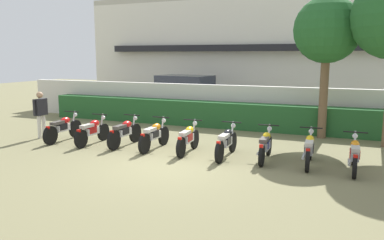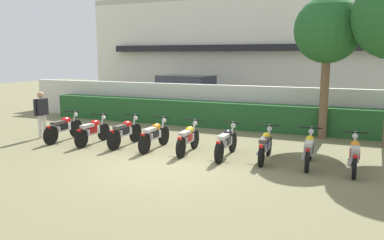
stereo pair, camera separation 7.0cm
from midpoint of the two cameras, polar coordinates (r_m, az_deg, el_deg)
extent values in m
plane|color=olive|center=(10.42, -3.92, -6.69)|extent=(60.00, 60.00, 0.00)
cube|color=silver|center=(24.53, 12.26, 9.49)|extent=(22.22, 6.00, 6.02)
cube|color=black|center=(21.35, 10.66, 10.39)|extent=(18.66, 0.50, 0.36)
cube|color=#B2AD9E|center=(24.75, 12.52, 16.82)|extent=(22.22, 6.00, 0.30)
cube|color=silver|center=(16.27, 6.42, 2.12)|extent=(21.11, 0.30, 1.68)
cube|color=#235628|center=(15.65, 5.68, 0.66)|extent=(16.89, 0.70, 1.04)
cube|color=navy|center=(20.05, -0.66, 3.27)|extent=(4.72, 2.50, 1.00)
cube|color=#2D333D|center=(20.09, -1.15, 5.64)|extent=(2.92, 2.08, 0.65)
cylinder|color=black|center=(20.14, 4.55, 2.12)|extent=(0.71, 0.32, 0.68)
cylinder|color=black|center=(18.52, 1.97, 1.50)|extent=(0.71, 0.32, 0.68)
cylinder|color=black|center=(21.72, -2.91, 2.67)|extent=(0.71, 0.32, 0.68)
cylinder|color=black|center=(20.23, -5.84, 2.13)|extent=(0.71, 0.32, 0.68)
cylinder|color=brown|center=(14.38, 18.59, 3.32)|extent=(0.29, 0.29, 2.96)
sphere|color=#235B28|center=(14.34, 19.07, 12.40)|extent=(2.27, 2.27, 2.27)
cylinder|color=black|center=(14.49, -16.84, -1.22)|extent=(0.10, 0.63, 0.63)
cylinder|color=black|center=(13.53, -20.20, -2.14)|extent=(0.10, 0.63, 0.63)
cube|color=silver|center=(13.94, -18.62, -1.10)|extent=(0.21, 0.60, 0.22)
ellipsoid|color=red|center=(14.03, -18.23, -0.06)|extent=(0.23, 0.45, 0.22)
cube|color=#4C4742|center=(13.73, -19.28, -0.40)|extent=(0.21, 0.52, 0.10)
cube|color=red|center=(13.40, -20.55, -1.04)|extent=(0.10, 0.08, 0.08)
cylinder|color=silver|center=(14.37, -17.13, -0.03)|extent=(0.06, 0.23, 0.65)
cylinder|color=black|center=(14.25, -17.41, 1.18)|extent=(0.60, 0.05, 0.04)
sphere|color=silver|center=(14.43, -16.89, 0.74)|extent=(0.14, 0.14, 0.14)
cylinder|color=silver|center=(13.85, -19.64, -1.76)|extent=(0.08, 0.55, 0.07)
cube|color=black|center=(13.89, -18.77, -0.93)|extent=(0.25, 0.37, 0.20)
cylinder|color=black|center=(13.71, -13.01, -1.73)|extent=(0.10, 0.59, 0.59)
cylinder|color=black|center=(12.76, -16.11, -2.68)|extent=(0.10, 0.59, 0.59)
cube|color=silver|center=(13.16, -14.66, -1.59)|extent=(0.21, 0.60, 0.22)
ellipsoid|color=red|center=(13.26, -14.26, -0.49)|extent=(0.22, 0.44, 0.22)
cube|color=#B2ADA3|center=(12.94, -15.30, -0.85)|extent=(0.20, 0.52, 0.10)
cube|color=red|center=(12.63, -16.44, -1.52)|extent=(0.10, 0.08, 0.08)
cylinder|color=silver|center=(13.58, -13.27, -0.47)|extent=(0.05, 0.23, 0.65)
cylinder|color=black|center=(13.46, -13.55, 0.81)|extent=(0.60, 0.04, 0.04)
sphere|color=silver|center=(13.64, -13.03, 0.35)|extent=(0.14, 0.14, 0.14)
cylinder|color=silver|center=(13.06, -15.71, -2.30)|extent=(0.07, 0.55, 0.07)
cube|color=#A51414|center=(13.11, -14.80, -1.41)|extent=(0.24, 0.36, 0.20)
cylinder|color=black|center=(13.24, -8.47, -1.90)|extent=(0.10, 0.63, 0.63)
cylinder|color=black|center=(12.24, -11.54, -2.91)|extent=(0.10, 0.63, 0.63)
cube|color=silver|center=(12.66, -10.09, -1.76)|extent=(0.21, 0.60, 0.22)
ellipsoid|color=red|center=(12.76, -9.70, -0.61)|extent=(0.23, 0.44, 0.22)
cube|color=#4C4742|center=(12.44, -10.71, -0.99)|extent=(0.21, 0.52, 0.10)
cube|color=red|center=(12.11, -11.86, -1.70)|extent=(0.10, 0.08, 0.08)
cylinder|color=silver|center=(13.10, -8.72, -0.59)|extent=(0.06, 0.23, 0.65)
cylinder|color=black|center=(12.98, -8.97, 0.74)|extent=(0.60, 0.05, 0.04)
sphere|color=silver|center=(13.16, -8.48, 0.25)|extent=(0.14, 0.14, 0.14)
cylinder|color=silver|center=(12.56, -11.17, -2.49)|extent=(0.08, 0.55, 0.07)
cube|color=black|center=(12.61, -10.23, -1.58)|extent=(0.25, 0.37, 0.20)
cylinder|color=black|center=(12.70, -4.33, -2.32)|extent=(0.09, 0.62, 0.62)
cylinder|color=black|center=(11.63, -7.15, -3.47)|extent=(0.09, 0.62, 0.62)
cube|color=silver|center=(12.09, -5.80, -2.23)|extent=(0.20, 0.60, 0.22)
ellipsoid|color=orange|center=(12.19, -5.44, -1.02)|extent=(0.22, 0.44, 0.22)
cube|color=beige|center=(11.85, -6.35, -1.44)|extent=(0.20, 0.52, 0.10)
cube|color=red|center=(11.48, -7.42, -2.21)|extent=(0.10, 0.08, 0.08)
cylinder|color=silver|center=(12.56, -4.53, -0.97)|extent=(0.05, 0.23, 0.65)
cylinder|color=black|center=(12.43, -4.74, 0.41)|extent=(0.60, 0.04, 0.04)
sphere|color=silver|center=(12.63, -4.32, -0.09)|extent=(0.14, 0.14, 0.14)
cylinder|color=silver|center=(11.96, -6.87, -3.01)|extent=(0.07, 0.55, 0.07)
cube|color=black|center=(12.03, -5.92, -2.04)|extent=(0.24, 0.36, 0.20)
cylinder|color=black|center=(12.22, 0.24, -2.82)|extent=(0.12, 0.60, 0.60)
cylinder|color=black|center=(11.12, -1.80, -4.06)|extent=(0.12, 0.60, 0.60)
cube|color=silver|center=(11.59, -0.82, -2.74)|extent=(0.23, 0.61, 0.22)
ellipsoid|color=yellow|center=(11.70, -0.53, -1.47)|extent=(0.25, 0.45, 0.22)
cube|color=#B2ADA3|center=(11.34, -1.22, -1.93)|extent=(0.23, 0.53, 0.10)
cube|color=red|center=(10.97, -1.99, -2.75)|extent=(0.10, 0.09, 0.08)
cylinder|color=silver|center=(12.07, 0.10, -1.42)|extent=(0.06, 0.23, 0.65)
cylinder|color=black|center=(11.93, -0.05, 0.01)|extent=(0.60, 0.07, 0.04)
sphere|color=silver|center=(12.14, 0.27, -0.50)|extent=(0.14, 0.14, 0.14)
cylinder|color=silver|center=(11.43, -1.81, -3.58)|extent=(0.10, 0.55, 0.07)
cube|color=#A51414|center=(11.53, -0.90, -2.54)|extent=(0.26, 0.37, 0.20)
cylinder|color=black|center=(11.85, 5.83, -3.23)|extent=(0.10, 0.61, 0.61)
cylinder|color=black|center=(10.59, 3.86, -4.72)|extent=(0.10, 0.61, 0.61)
cube|color=silver|center=(11.14, 4.84, -3.24)|extent=(0.21, 0.60, 0.22)
ellipsoid|color=black|center=(11.25, 5.10, -1.92)|extent=(0.23, 0.44, 0.22)
cube|color=beige|center=(10.88, 4.50, -2.41)|extent=(0.21, 0.52, 0.10)
cube|color=red|center=(10.43, 3.71, -3.36)|extent=(0.10, 0.08, 0.08)
cylinder|color=silver|center=(11.70, 5.74, -1.79)|extent=(0.06, 0.23, 0.65)
cylinder|color=black|center=(11.56, 5.64, -0.31)|extent=(0.60, 0.05, 0.04)
sphere|color=silver|center=(11.77, 5.90, -0.83)|extent=(0.14, 0.14, 0.14)
cylinder|color=silver|center=(10.97, 3.85, -4.12)|extent=(0.08, 0.55, 0.07)
cube|color=black|center=(11.08, 4.77, -3.04)|extent=(0.25, 0.37, 0.20)
cylinder|color=black|center=(11.63, 11.04, -3.70)|extent=(0.12, 0.57, 0.57)
cylinder|color=black|center=(10.43, 9.99, -5.19)|extent=(0.12, 0.57, 0.57)
cube|color=silver|center=(10.94, 10.52, -3.70)|extent=(0.23, 0.61, 0.22)
ellipsoid|color=yellow|center=(11.06, 10.70, -2.35)|extent=(0.24, 0.45, 0.22)
cube|color=#4C4742|center=(10.68, 10.36, -2.87)|extent=(0.23, 0.53, 0.10)
cube|color=red|center=(10.27, 9.94, -3.81)|extent=(0.10, 0.09, 0.08)
cylinder|color=silver|center=(11.47, 11.02, -2.24)|extent=(0.06, 0.23, 0.65)
cylinder|color=black|center=(11.32, 11.00, -0.75)|extent=(0.60, 0.07, 0.04)
sphere|color=silver|center=(11.54, 11.13, -1.26)|extent=(0.14, 0.14, 0.14)
cylinder|color=silver|center=(10.75, 9.65, -4.63)|extent=(0.10, 0.55, 0.07)
cube|color=navy|center=(10.88, 10.49, -3.50)|extent=(0.26, 0.37, 0.20)
cylinder|color=black|center=(11.41, 16.79, -4.10)|extent=(0.12, 0.61, 0.60)
cylinder|color=black|center=(10.19, 16.41, -5.68)|extent=(0.12, 0.61, 0.60)
cube|color=silver|center=(10.71, 16.63, -4.13)|extent=(0.23, 0.61, 0.22)
ellipsoid|color=yellow|center=(10.83, 16.74, -2.74)|extent=(0.24, 0.45, 0.22)
cube|color=beige|center=(10.44, 16.62, -3.29)|extent=(0.23, 0.53, 0.10)
cube|color=red|center=(10.03, 16.45, -4.27)|extent=(0.10, 0.09, 0.08)
cylinder|color=silver|center=(11.25, 16.84, -2.62)|extent=(0.06, 0.23, 0.65)
cylinder|color=black|center=(11.10, 16.89, -1.09)|extent=(0.60, 0.07, 0.04)
sphere|color=silver|center=(11.32, 16.91, -1.61)|extent=(0.14, 0.14, 0.14)
cylinder|color=silver|center=(10.51, 15.87, -5.09)|extent=(0.10, 0.55, 0.07)
cube|color=black|center=(10.65, 16.63, -3.93)|extent=(0.26, 0.37, 0.20)
cylinder|color=black|center=(11.23, 22.47, -4.70)|extent=(0.10, 0.58, 0.57)
cylinder|color=black|center=(10.02, 22.56, -6.36)|extent=(0.10, 0.58, 0.57)
cube|color=silver|center=(10.54, 22.57, -4.76)|extent=(0.21, 0.60, 0.22)
ellipsoid|color=orange|center=(10.66, 22.63, -3.35)|extent=(0.23, 0.44, 0.22)
cube|color=#B2ADA3|center=(10.27, 22.66, -3.92)|extent=(0.21, 0.52, 0.10)
cube|color=red|center=(9.85, 22.68, -4.95)|extent=(0.10, 0.08, 0.08)
cylinder|color=silver|center=(11.08, 22.58, -3.20)|extent=(0.05, 0.23, 0.65)
cylinder|color=black|center=(10.93, 22.69, -1.66)|extent=(0.60, 0.05, 0.04)
sphere|color=silver|center=(11.15, 22.63, -2.18)|extent=(0.14, 0.14, 0.14)
cylinder|color=silver|center=(10.33, 21.88, -5.75)|extent=(0.08, 0.55, 0.07)
cube|color=#A51414|center=(10.48, 22.59, -4.56)|extent=(0.25, 0.37, 0.20)
cylinder|color=silver|center=(14.85, -21.03, -0.83)|extent=(0.13, 0.13, 0.81)
cylinder|color=silver|center=(14.70, -21.60, -0.96)|extent=(0.13, 0.13, 0.81)
cube|color=#232328|center=(14.68, -21.48, 1.78)|extent=(0.22, 0.48, 0.58)
cylinder|color=#232328|center=(14.88, -20.71, 1.98)|extent=(0.09, 0.09, 0.55)
cylinder|color=#232328|center=(14.47, -22.27, 1.69)|extent=(0.09, 0.09, 0.55)
sphere|color=tan|center=(14.63, -21.58, 3.44)|extent=(0.22, 0.22, 0.22)
camera|label=1|loc=(0.04, -90.17, -0.03)|focal=36.36mm
camera|label=2|loc=(0.04, 89.83, 0.03)|focal=36.36mm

